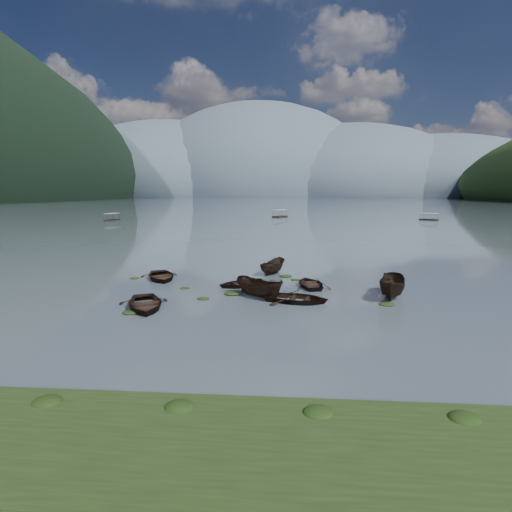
# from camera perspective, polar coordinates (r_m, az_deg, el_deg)

# --- Properties ---
(ground_plane) EXTENTS (2400.00, 2400.00, 0.00)m
(ground_plane) POSITION_cam_1_polar(r_m,az_deg,el_deg) (26.53, -1.96, -8.31)
(ground_plane) COLOR #4B555E
(near_shore) EXTENTS (60.00, 6.00, 0.50)m
(near_shore) POSITION_cam_1_polar(r_m,az_deg,el_deg) (13.95, -8.89, -25.46)
(near_shore) COLOR #203213
(near_shore) RESTS_ON ground
(haze_mtn_a) EXTENTS (520.00, 520.00, 280.00)m
(haze_mtn_a) POSITION_cam_1_polar(r_m,az_deg,el_deg) (961.82, -11.69, 8.28)
(haze_mtn_a) COLOR #475666
(haze_mtn_a) RESTS_ON ground
(haze_mtn_b) EXTENTS (520.00, 520.00, 340.00)m
(haze_mtn_b) POSITION_cam_1_polar(r_m,az_deg,el_deg) (927.35, 0.41, 8.44)
(haze_mtn_b) COLOR #475666
(haze_mtn_b) RESTS_ON ground
(haze_mtn_c) EXTENTS (520.00, 520.00, 260.00)m
(haze_mtn_c) POSITION_cam_1_polar(r_m,az_deg,el_deg) (935.34, 12.86, 8.23)
(haze_mtn_c) COLOR #475666
(haze_mtn_c) RESTS_ON ground
(haze_mtn_d) EXTENTS (520.00, 520.00, 220.00)m
(haze_mtn_d) POSITION_cam_1_polar(r_m,az_deg,el_deg) (978.09, 23.44, 7.74)
(haze_mtn_d) COLOR #475666
(haze_mtn_d) RESTS_ON ground
(rowboat_0) EXTENTS (5.13, 5.90, 1.02)m
(rowboat_0) POSITION_cam_1_polar(r_m,az_deg,el_deg) (28.86, -15.61, -7.21)
(rowboat_0) COLOR black
(rowboat_0) RESTS_ON ground
(rowboat_2) EXTENTS (4.58, 4.17, 1.75)m
(rowboat_2) POSITION_cam_1_polar(r_m,az_deg,el_deg) (30.80, 0.51, -5.85)
(rowboat_2) COLOR black
(rowboat_2) RESTS_ON ground
(rowboat_3) EXTENTS (3.67, 4.63, 0.86)m
(rowboat_3) POSITION_cam_1_polar(r_m,az_deg,el_deg) (34.57, 7.78, -4.30)
(rowboat_3) COLOR black
(rowboat_3) RESTS_ON ground
(rowboat_4) EXTENTS (5.30, 4.31, 0.96)m
(rowboat_4) POSITION_cam_1_polar(r_m,az_deg,el_deg) (29.51, 5.78, -6.56)
(rowboat_4) COLOR black
(rowboat_4) RESTS_ON ground
(rowboat_5) EXTENTS (3.31, 5.28, 1.91)m
(rowboat_5) POSITION_cam_1_polar(r_m,az_deg,el_deg) (32.51, 18.87, -5.55)
(rowboat_5) COLOR black
(rowboat_5) RESTS_ON ground
(rowboat_6) EXTENTS (5.21, 5.90, 1.01)m
(rowboat_6) POSITION_cam_1_polar(r_m,az_deg,el_deg) (37.97, -13.41, -3.26)
(rowboat_6) COLOR black
(rowboat_6) RESTS_ON ground
(rowboat_7) EXTENTS (5.12, 4.64, 0.87)m
(rowboat_7) POSITION_cam_1_polar(r_m,az_deg,el_deg) (34.29, -1.98, -4.32)
(rowboat_7) COLOR black
(rowboat_7) RESTS_ON ground
(rowboat_8) EXTENTS (3.12, 4.45, 1.61)m
(rowboat_8) POSITION_cam_1_polar(r_m,az_deg,el_deg) (39.67, 2.35, -2.51)
(rowboat_8) COLOR black
(rowboat_8) RESTS_ON ground
(weed_clump_0) EXTENTS (1.18, 0.96, 0.26)m
(weed_clump_0) POSITION_cam_1_polar(r_m,az_deg,el_deg) (27.96, -17.37, -7.81)
(weed_clump_0) COLOR black
(weed_clump_0) RESTS_ON ground
(weed_clump_1) EXTENTS (0.94, 0.75, 0.21)m
(weed_clump_1) POSITION_cam_1_polar(r_m,az_deg,el_deg) (30.41, -7.57, -6.13)
(weed_clump_1) COLOR black
(weed_clump_1) RESTS_ON ground
(weed_clump_2) EXTENTS (1.35, 1.08, 0.29)m
(weed_clump_2) POSITION_cam_1_polar(r_m,az_deg,el_deg) (31.53, -3.36, -5.52)
(weed_clump_2) COLOR black
(weed_clump_2) RESTS_ON ground
(weed_clump_3) EXTENTS (0.85, 0.72, 0.19)m
(weed_clump_3) POSITION_cam_1_polar(r_m,az_deg,el_deg) (36.81, 5.64, -3.44)
(weed_clump_3) COLOR black
(weed_clump_3) RESTS_ON ground
(weed_clump_4) EXTENTS (1.14, 0.90, 0.24)m
(weed_clump_4) POSITION_cam_1_polar(r_m,az_deg,el_deg) (30.09, 18.18, -6.67)
(weed_clump_4) COLOR black
(weed_clump_4) RESTS_ON ground
(weed_clump_5) EXTENTS (0.95, 0.77, 0.20)m
(weed_clump_5) POSITION_cam_1_polar(r_m,az_deg,el_deg) (38.97, -16.93, -3.10)
(weed_clump_5) COLOR black
(weed_clump_5) RESTS_ON ground
(weed_clump_6) EXTENTS (0.87, 0.72, 0.18)m
(weed_clump_6) POSITION_cam_1_polar(r_m,az_deg,el_deg) (33.93, -10.14, -4.61)
(weed_clump_6) COLOR black
(weed_clump_6) RESTS_ON ground
(weed_clump_7) EXTENTS (1.19, 0.95, 0.26)m
(weed_clump_7) POSITION_cam_1_polar(r_m,az_deg,el_deg) (38.13, 4.24, -2.99)
(weed_clump_7) COLOR black
(weed_clump_7) RESTS_ON ground
(pontoon_left) EXTENTS (2.96, 5.59, 2.04)m
(pontoon_left) POSITION_cam_1_polar(r_m,az_deg,el_deg) (124.80, -19.84, 4.79)
(pontoon_left) COLOR black
(pontoon_left) RESTS_ON ground
(pontoon_centre) EXTENTS (5.36, 6.72, 2.39)m
(pontoon_centre) POSITION_cam_1_polar(r_m,az_deg,el_deg) (135.13, 3.43, 5.58)
(pontoon_centre) COLOR black
(pontoon_centre) RESTS_ON ground
(pontoon_right) EXTENTS (5.19, 5.06, 1.96)m
(pontoon_right) POSITION_cam_1_polar(r_m,az_deg,el_deg) (130.37, 23.44, 4.74)
(pontoon_right) COLOR black
(pontoon_right) RESTS_ON ground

